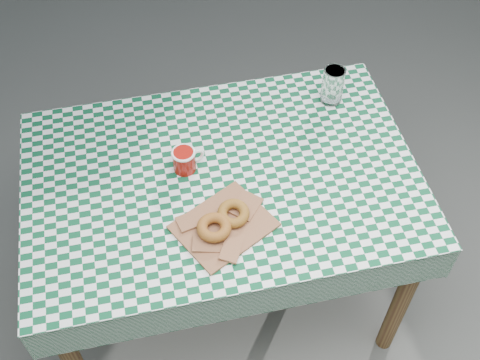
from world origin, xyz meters
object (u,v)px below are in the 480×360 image
(table, at_px, (224,241))
(paper_bag, at_px, (224,225))
(drinking_glass, at_px, (333,85))
(coffee_mug, at_px, (184,160))

(table, relative_size, paper_bag, 4.62)
(table, distance_m, paper_bag, 0.44)
(paper_bag, relative_size, drinking_glass, 1.97)
(table, distance_m, coffee_mug, 0.44)
(paper_bag, relative_size, coffee_mug, 1.87)
(paper_bag, height_order, drinking_glass, drinking_glass)
(paper_bag, distance_m, coffee_mug, 0.26)
(paper_bag, xyz_separation_m, drinking_glass, (0.51, 0.42, 0.06))
(coffee_mug, height_order, drinking_glass, drinking_glass)
(table, xyz_separation_m, coffee_mug, (-0.11, 0.06, 0.42))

